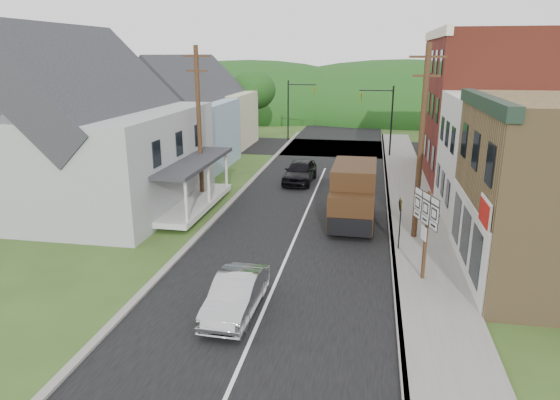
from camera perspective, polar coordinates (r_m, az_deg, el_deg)
The scene contains 24 objects.
ground at distance 21.68m, azimuth 0.69°, elevation -6.78°, with size 120.00×120.00×0.00m, color #2D4719.
road at distance 31.03m, azimuth 3.80°, elevation 0.39°, with size 9.00×90.00×0.02m, color black.
cross_road at distance 47.54m, azimuth 6.21°, elevation 5.94°, with size 60.00×9.00×0.02m, color black.
sidewalk_right at distance 29.03m, azimuth 14.98°, elevation -1.12°, with size 2.80×55.00×0.15m, color slate.
curb_right at distance 28.94m, azimuth 12.32°, elevation -0.99°, with size 0.20×55.00×0.15m, color slate.
curb_left at distance 30.00m, azimuth -5.50°, elevation -0.09°, with size 0.30×55.00×0.12m, color slate.
storefront_white at distance 28.79m, azimuth 26.30°, elevation 4.12°, with size 8.00×7.00×6.50m, color silver.
storefront_red at distance 37.68m, azimuth 22.87°, elevation 9.74°, with size 8.00×12.00×10.00m, color maroon.
house_gray at distance 30.19m, azimuth -20.45°, elevation 7.18°, with size 10.20×12.24×8.35m.
house_blue at distance 39.65m, azimuth -11.05°, elevation 9.07°, with size 7.14×8.16×7.28m.
house_cream at distance 48.24m, azimuth -7.73°, elevation 10.47°, with size 7.14×8.16×7.28m.
utility_pole_right at distance 23.58m, azimuth 15.84°, elevation 6.32°, with size 1.60×0.26×9.00m.
utility_pole_left at distance 29.60m, azimuth -9.24°, elevation 8.66°, with size 1.60×0.26×9.00m.
traffic_signal_right at distance 43.43m, azimuth 11.75°, elevation 9.73°, with size 2.87×0.20×6.00m.
traffic_signal_left at distance 50.96m, azimuth 1.73°, elevation 10.99°, with size 2.87×0.20×6.00m.
tree_left_b at distance 37.80m, azimuth -22.58°, elevation 9.61°, with size 4.80×4.80×6.94m.
tree_left_c at distance 45.58m, azimuth -19.45°, elevation 12.21°, with size 5.80×5.80×8.41m.
tree_left_d at distance 53.23m, azimuth -3.13°, elevation 12.42°, with size 4.80×4.80×6.94m.
forested_ridge at distance 75.21m, azimuth 7.87°, elevation 9.70°, with size 90.00×30.00×16.00m, color #173710.
silver_sedan at distance 17.24m, azimuth -5.05°, elevation -10.77°, with size 1.42×4.08×1.34m, color #A4A4A9.
dark_sedan at distance 34.19m, azimuth 2.30°, elevation 3.28°, with size 1.86×4.63×1.58m, color black.
delivery_van at distance 25.98m, azimuth 8.37°, elevation 0.60°, with size 2.31×5.47×3.05m.
route_sign_cluster at distance 19.54m, azimuth 16.32°, elevation -2.52°, with size 0.74×1.91×3.50m.
warning_sign at distance 22.52m, azimuth 13.55°, elevation -1.78°, with size 0.14×0.66×2.40m.
Camera 1 is at (3.33, -19.66, 8.52)m, focal length 32.00 mm.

